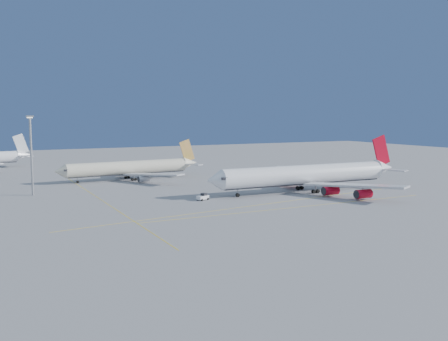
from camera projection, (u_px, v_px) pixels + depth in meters
ground at (255, 201)px, 145.73m from camera, size 500.00×500.00×0.00m
taxiway_lines at (201, 201)px, 144.75m from camera, size 118.86×140.00×0.02m
airliner_virgin at (309, 175)px, 163.26m from camera, size 72.98×65.72×18.04m
airliner_etihad at (131, 168)px, 192.90m from camera, size 58.00×53.43×15.13m
pushback_tug at (203, 197)px, 146.76m from camera, size 3.98×3.17×2.01m
light_mast at (31, 149)px, 153.94m from camera, size 2.14×2.14×24.77m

